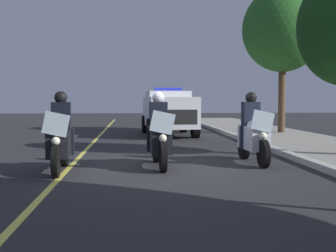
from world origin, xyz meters
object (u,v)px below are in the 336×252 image
at_px(police_suv, 168,111).
at_px(police_motorcycle_lead_left, 60,139).
at_px(tree_far_back, 283,30).
at_px(police_motorcycle_trailing, 253,134).
at_px(police_motorcycle_lead_right, 159,136).

bearing_deg(police_suv, police_motorcycle_lead_left, -18.13).
xyz_separation_m(police_motorcycle_lead_left, tree_far_back, (-9.26, 8.06, 3.88)).
xyz_separation_m(police_motorcycle_lead_left, police_motorcycle_trailing, (-0.87, 4.42, 0.00)).
height_order(police_motorcycle_lead_right, tree_far_back, tree_far_back).
relative_size(police_motorcycle_lead_left, police_motorcycle_lead_right, 1.00).
bearing_deg(tree_far_back, police_motorcycle_lead_left, -41.04).
distance_m(police_motorcycle_lead_left, police_motorcycle_trailing, 4.51).
height_order(police_motorcycle_lead_left, police_motorcycle_lead_right, same).
xyz_separation_m(police_suv, tree_far_back, (0.07, 5.01, 3.52)).
bearing_deg(police_motorcycle_trailing, tree_far_back, 156.57).
xyz_separation_m(police_motorcycle_lead_left, police_motorcycle_lead_right, (-0.46, 2.14, 0.00)).
bearing_deg(police_suv, tree_far_back, 89.23).
distance_m(police_suv, tree_far_back, 6.12).
distance_m(police_motorcycle_lead_right, tree_far_back, 11.30).
distance_m(police_motorcycle_lead_right, police_suv, 8.93).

